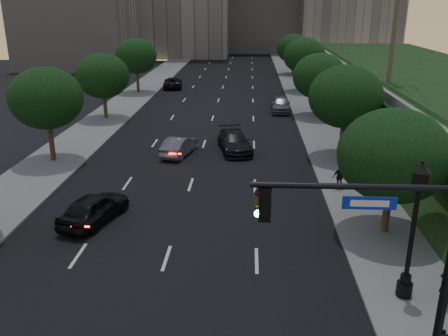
# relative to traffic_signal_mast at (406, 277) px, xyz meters

# --- Properties ---
(ground) EXTENTS (160.00, 160.00, 0.00)m
(ground) POSITION_rel_traffic_signal_mast_xyz_m (-7.91, 1.91, -3.67)
(ground) COLOR black
(ground) RESTS_ON ground
(road_surface) EXTENTS (16.00, 140.00, 0.02)m
(road_surface) POSITION_rel_traffic_signal_mast_xyz_m (-7.91, 31.91, -3.66)
(road_surface) COLOR black
(road_surface) RESTS_ON ground
(sidewalk_right) EXTENTS (4.50, 140.00, 0.15)m
(sidewalk_right) POSITION_rel_traffic_signal_mast_xyz_m (2.34, 31.91, -3.60)
(sidewalk_right) COLOR slate
(sidewalk_right) RESTS_ON ground
(sidewalk_left) EXTENTS (4.50, 140.00, 0.15)m
(sidewalk_left) POSITION_rel_traffic_signal_mast_xyz_m (-18.16, 31.91, -3.60)
(sidewalk_left) COLOR slate
(sidewalk_left) RESTS_ON ground
(parapet_wall) EXTENTS (0.35, 90.00, 0.70)m
(parapet_wall) POSITION_rel_traffic_signal_mast_xyz_m (5.59, 29.91, 0.68)
(parapet_wall) COLOR slate
(parapet_wall) RESTS_ON embankment
(office_block_filler) EXTENTS (18.00, 16.00, 14.00)m
(office_block_filler) POSITION_rel_traffic_signal_mast_xyz_m (-33.91, 71.91, 3.33)
(office_block_filler) COLOR #A6A398
(office_block_filler) RESTS_ON ground
(tree_right_a) EXTENTS (5.20, 5.20, 6.24)m
(tree_right_a) POSITION_rel_traffic_signal_mast_xyz_m (2.39, 9.91, 0.35)
(tree_right_a) COLOR #38281C
(tree_right_a) RESTS_ON ground
(tree_right_b) EXTENTS (5.20, 5.20, 6.74)m
(tree_right_b) POSITION_rel_traffic_signal_mast_xyz_m (2.39, 21.91, 0.84)
(tree_right_b) COLOR #38281C
(tree_right_b) RESTS_ON ground
(tree_right_c) EXTENTS (5.20, 5.20, 6.24)m
(tree_right_c) POSITION_rel_traffic_signal_mast_xyz_m (2.39, 34.91, 0.35)
(tree_right_c) COLOR #38281C
(tree_right_c) RESTS_ON ground
(tree_right_d) EXTENTS (5.20, 5.20, 6.74)m
(tree_right_d) POSITION_rel_traffic_signal_mast_xyz_m (2.39, 48.91, 0.84)
(tree_right_d) COLOR #38281C
(tree_right_d) RESTS_ON ground
(tree_right_e) EXTENTS (5.20, 5.20, 6.24)m
(tree_right_e) POSITION_rel_traffic_signal_mast_xyz_m (2.39, 63.91, 0.35)
(tree_right_e) COLOR #38281C
(tree_right_e) RESTS_ON ground
(tree_left_b) EXTENTS (5.00, 5.00, 6.71)m
(tree_left_b) POSITION_rel_traffic_signal_mast_xyz_m (-18.21, 19.91, 0.90)
(tree_left_b) COLOR #38281C
(tree_left_b) RESTS_ON ground
(tree_left_c) EXTENTS (5.00, 5.00, 6.34)m
(tree_left_c) POSITION_rel_traffic_signal_mast_xyz_m (-18.21, 32.91, 0.53)
(tree_left_c) COLOR #38281C
(tree_left_c) RESTS_ON ground
(tree_left_d) EXTENTS (5.00, 5.00, 6.71)m
(tree_left_d) POSITION_rel_traffic_signal_mast_xyz_m (-18.21, 46.91, 0.90)
(tree_left_d) COLOR #38281C
(tree_left_d) RESTS_ON ground
(traffic_signal_mast) EXTENTS (5.68, 0.56, 7.00)m
(traffic_signal_mast) POSITION_rel_traffic_signal_mast_xyz_m (0.00, 0.00, 0.00)
(traffic_signal_mast) COLOR black
(traffic_signal_mast) RESTS_ON ground
(street_lamp) EXTENTS (0.64, 0.64, 5.62)m
(street_lamp) POSITION_rel_traffic_signal_mast_xyz_m (1.67, 4.41, -1.04)
(street_lamp) COLOR black
(street_lamp) RESTS_ON ground
(sedan_near_left) EXTENTS (3.07, 4.89, 1.55)m
(sedan_near_left) POSITION_rel_traffic_signal_mast_xyz_m (-12.24, 10.45, -2.90)
(sedan_near_left) COLOR black
(sedan_near_left) RESTS_ON ground
(sedan_mid_left) EXTENTS (2.46, 4.47, 1.40)m
(sedan_mid_left) POSITION_rel_traffic_signal_mast_xyz_m (-9.48, 22.03, -2.97)
(sedan_mid_left) COLOR #5C5D63
(sedan_mid_left) RESTS_ON ground
(sedan_far_left) EXTENTS (2.95, 5.32, 1.41)m
(sedan_far_left) POSITION_rel_traffic_signal_mast_xyz_m (-14.50, 50.97, -2.97)
(sedan_far_left) COLOR black
(sedan_far_left) RESTS_ON ground
(sedan_near_right) EXTENTS (3.16, 5.56, 1.52)m
(sedan_near_right) POSITION_rel_traffic_signal_mast_xyz_m (-5.42, 23.16, -2.91)
(sedan_near_right) COLOR black
(sedan_near_right) RESTS_ON ground
(sedan_far_right) EXTENTS (2.05, 4.84, 1.63)m
(sedan_far_right) POSITION_rel_traffic_signal_mast_xyz_m (-1.09, 37.24, -2.86)
(sedan_far_right) COLOR slate
(sedan_far_right) RESTS_ON ground
(pedestrian_a) EXTENTS (0.75, 0.55, 1.91)m
(pedestrian_a) POSITION_rel_traffic_signal_mast_xyz_m (3.00, 3.85, -2.57)
(pedestrian_a) COLOR black
(pedestrian_a) RESTS_ON sidewalk_right
(pedestrian_b) EXTENTS (1.00, 0.86, 1.79)m
(pedestrian_b) POSITION_rel_traffic_signal_mast_xyz_m (3.52, 13.69, -2.63)
(pedestrian_b) COLOR black
(pedestrian_b) RESTS_ON sidewalk_right
(pedestrian_c) EXTENTS (0.99, 0.65, 1.56)m
(pedestrian_c) POSITION_rel_traffic_signal_mast_xyz_m (1.13, 15.42, -2.74)
(pedestrian_c) COLOR black
(pedestrian_c) RESTS_ON sidewalk_right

